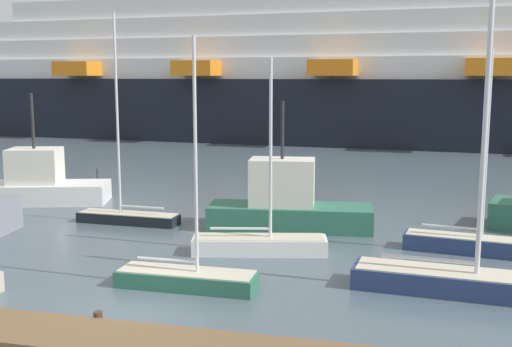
{
  "coord_description": "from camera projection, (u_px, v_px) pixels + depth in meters",
  "views": [
    {
      "loc": [
        7.73,
        -16.15,
        6.81
      ],
      "look_at": [
        0.0,
        15.21,
        1.71
      ],
      "focal_mm": 43.71,
      "sensor_mm": 36.0,
      "label": 1
    }
  ],
  "objects": [
    {
      "name": "ground_plane",
      "position": [
        133.0,
        309.0,
        18.38
      ],
      "size": [
        600.0,
        600.0,
        0.0
      ],
      "primitive_type": "plane",
      "color": "#4C5B66"
    },
    {
      "name": "dock_pier",
      "position": [
        78.0,
        343.0,
        15.32
      ],
      "size": [
        27.88,
        2.15,
        0.69
      ],
      "color": "brown",
      "rests_on": "ground_plane"
    },
    {
      "name": "sailboat_0",
      "position": [
        459.0,
        276.0,
        19.56
      ],
      "size": [
        6.68,
        2.05,
        11.33
      ],
      "rotation": [
        0.0,
        0.0,
        -0.08
      ],
      "color": "navy",
      "rests_on": "ground_plane"
    },
    {
      "name": "sailboat_1",
      "position": [
        187.0,
        276.0,
        20.13
      ],
      "size": [
        4.59,
        1.29,
        8.0
      ],
      "rotation": [
        0.0,
        0.0,
        -0.0
      ],
      "color": "#2D6B51",
      "rests_on": "ground_plane"
    },
    {
      "name": "sailboat_3",
      "position": [
        260.0,
        243.0,
        24.01
      ],
      "size": [
        5.32,
        2.36,
        7.46
      ],
      "rotation": [
        0.0,
        0.0,
        0.22
      ],
      "color": "white",
      "rests_on": "ground_plane"
    },
    {
      "name": "sailboat_4",
      "position": [
        128.0,
        214.0,
        28.9
      ],
      "size": [
        4.85,
        1.21,
        9.57
      ],
      "rotation": [
        0.0,
        0.0,
        3.12
      ],
      "color": "black",
      "rests_on": "ground_plane"
    },
    {
      "name": "sailboat_5",
      "position": [
        470.0,
        242.0,
        24.1
      ],
      "size": [
        5.11,
        1.77,
        7.78
      ],
      "rotation": [
        0.0,
        0.0,
        -0.13
      ],
      "color": "navy",
      "rests_on": "ground_plane"
    },
    {
      "name": "fishing_boat_0",
      "position": [
        30.0,
        185.0,
        33.5
      ],
      "size": [
        8.79,
        4.84,
        5.89
      ],
      "rotation": [
        0.0,
        0.0,
        0.28
      ],
      "color": "white",
      "rests_on": "ground_plane"
    },
    {
      "name": "fishing_boat_2",
      "position": [
        287.0,
        204.0,
        27.81
      ],
      "size": [
        7.49,
        3.11,
        5.7
      ],
      "rotation": [
        0.0,
        0.0,
        3.26
      ],
      "color": "#2D6B51",
      "rests_on": "ground_plane"
    },
    {
      "name": "channel_buoy_0",
      "position": [
        98.0,
        190.0,
        35.47
      ],
      "size": [
        0.72,
        0.72,
        1.58
      ],
      "color": "orange",
      "rests_on": "ground_plane"
    },
    {
      "name": "cruise_ship",
      "position": [
        413.0,
        77.0,
        63.66
      ],
      "size": [
        118.28,
        25.42,
        20.78
      ],
      "rotation": [
        0.0,
        0.0,
        -0.07
      ],
      "color": "black",
      "rests_on": "ground_plane"
    }
  ]
}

